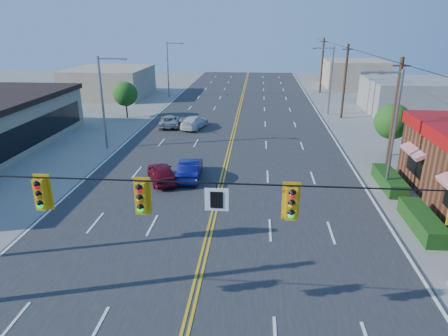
# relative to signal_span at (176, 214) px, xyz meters

# --- Properties ---
(ground) EXTENTS (160.00, 160.00, 0.00)m
(ground) POSITION_rel_signal_span_xyz_m (0.12, 0.00, -4.89)
(ground) COLOR gray
(ground) RESTS_ON ground
(road) EXTENTS (20.00, 120.00, 0.06)m
(road) POSITION_rel_signal_span_xyz_m (0.12, 20.00, -4.86)
(road) COLOR #2D2D30
(road) RESTS_ON ground
(signal_span) EXTENTS (24.32, 0.34, 9.00)m
(signal_span) POSITION_rel_signal_span_xyz_m (0.00, 0.00, 0.00)
(signal_span) COLOR #47301E
(signal_span) RESTS_ON ground
(streetlight_se) EXTENTS (2.55, 0.25, 8.00)m
(streetlight_se) POSITION_rel_signal_span_xyz_m (10.91, 14.00, -0.37)
(streetlight_se) COLOR gray
(streetlight_se) RESTS_ON ground
(streetlight_ne) EXTENTS (2.55, 0.25, 8.00)m
(streetlight_ne) POSITION_rel_signal_span_xyz_m (10.91, 38.00, -0.37)
(streetlight_ne) COLOR gray
(streetlight_ne) RESTS_ON ground
(streetlight_sw) EXTENTS (2.55, 0.25, 8.00)m
(streetlight_sw) POSITION_rel_signal_span_xyz_m (-10.67, 22.00, -0.37)
(streetlight_sw) COLOR gray
(streetlight_sw) RESTS_ON ground
(streetlight_nw) EXTENTS (2.55, 0.25, 8.00)m
(streetlight_nw) POSITION_rel_signal_span_xyz_m (-10.67, 48.00, -0.37)
(streetlight_nw) COLOR gray
(streetlight_nw) RESTS_ON ground
(utility_pole_near) EXTENTS (0.28, 0.28, 8.40)m
(utility_pole_near) POSITION_rel_signal_span_xyz_m (12.32, 18.00, -0.69)
(utility_pole_near) COLOR #47301E
(utility_pole_near) RESTS_ON ground
(utility_pole_mid) EXTENTS (0.28, 0.28, 8.40)m
(utility_pole_mid) POSITION_rel_signal_span_xyz_m (12.32, 36.00, -0.69)
(utility_pole_mid) COLOR #47301E
(utility_pole_mid) RESTS_ON ground
(utility_pole_far) EXTENTS (0.28, 0.28, 8.40)m
(utility_pole_far) POSITION_rel_signal_span_xyz_m (12.32, 54.00, -0.69)
(utility_pole_far) COLOR #47301E
(utility_pole_far) RESTS_ON ground
(tree_kfc_rear) EXTENTS (2.94, 2.94, 4.41)m
(tree_kfc_rear) POSITION_rel_signal_span_xyz_m (13.62, 22.00, -1.95)
(tree_kfc_rear) COLOR #47301E
(tree_kfc_rear) RESTS_ON ground
(tree_west) EXTENTS (2.80, 2.80, 4.20)m
(tree_west) POSITION_rel_signal_span_xyz_m (-12.88, 34.00, -2.09)
(tree_west) COLOR #47301E
(tree_west) RESTS_ON ground
(bld_east_mid) EXTENTS (12.00, 10.00, 4.00)m
(bld_east_mid) POSITION_rel_signal_span_xyz_m (22.12, 40.00, -2.89)
(bld_east_mid) COLOR gray
(bld_east_mid) RESTS_ON ground
(bld_west_far) EXTENTS (11.00, 12.00, 4.20)m
(bld_west_far) POSITION_rel_signal_span_xyz_m (-19.88, 48.00, -2.79)
(bld_west_far) COLOR tan
(bld_west_far) RESTS_ON ground
(bld_east_far) EXTENTS (10.00, 10.00, 4.40)m
(bld_east_far) POSITION_rel_signal_span_xyz_m (19.12, 62.00, -2.69)
(bld_east_far) COLOR tan
(bld_east_far) RESTS_ON ground
(car_magenta) EXTENTS (3.06, 4.29, 1.36)m
(car_magenta) POSITION_rel_signal_span_xyz_m (-4.09, 14.40, -4.21)
(car_magenta) COLOR maroon
(car_magenta) RESTS_ON ground
(car_blue) EXTENTS (1.72, 4.34, 1.41)m
(car_blue) POSITION_rel_signal_span_xyz_m (-2.20, 15.22, -4.18)
(car_blue) COLOR navy
(car_blue) RESTS_ON ground
(car_white) EXTENTS (2.85, 4.79, 1.30)m
(car_white) POSITION_rel_signal_span_xyz_m (-4.14, 29.54, -4.24)
(car_white) COLOR silver
(car_white) RESTS_ON ground
(car_silver) EXTENTS (2.61, 4.62, 1.22)m
(car_silver) POSITION_rel_signal_span_xyz_m (-6.93, 30.09, -4.28)
(car_silver) COLOR #B6B7BC
(car_silver) RESTS_ON ground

